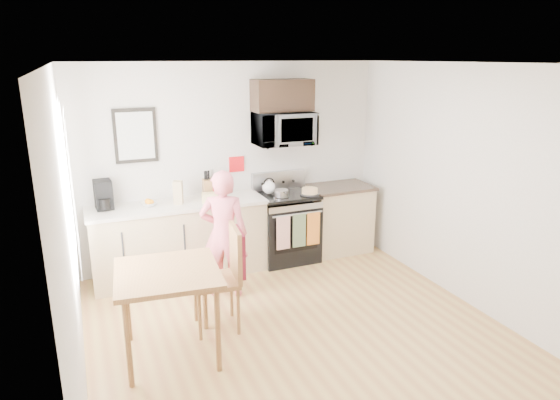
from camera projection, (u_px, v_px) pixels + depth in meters
name	position (u px, v px, depth m)	size (l,w,h in m)	color
floor	(307.00, 341.00, 4.83)	(4.60, 4.60, 0.00)	#A87341
back_wall	(233.00, 164.00, 6.51)	(4.00, 0.04, 2.60)	beige
front_wall	(515.00, 346.00, 2.43)	(4.00, 0.04, 2.60)	beige
left_wall	(69.00, 245.00, 3.73)	(0.04, 4.60, 2.60)	beige
right_wall	(482.00, 191.00, 5.21)	(0.04, 4.60, 2.60)	beige
ceiling	(312.00, 63.00, 4.11)	(4.00, 4.60, 0.04)	silver
window	(69.00, 187.00, 4.38)	(0.06, 1.40, 1.50)	silver
cabinet_left	(180.00, 241.00, 6.18)	(2.10, 0.60, 0.90)	tan
countertop_left	(178.00, 205.00, 6.05)	(2.14, 0.64, 0.04)	beige
cabinet_right	(338.00, 219.00, 7.01)	(0.84, 0.60, 0.90)	tan
countertop_right	(339.00, 187.00, 6.88)	(0.88, 0.64, 0.04)	black
range	(286.00, 228.00, 6.69)	(0.76, 0.70, 1.16)	black
microwave	(284.00, 129.00, 6.42)	(0.76, 0.51, 0.42)	#A9A9AD
upper_cabinet	(282.00, 95.00, 6.34)	(0.76, 0.35, 0.40)	black
wall_art	(135.00, 136.00, 5.92)	(0.50, 0.04, 0.65)	black
wall_trivet	(237.00, 164.00, 6.51)	(0.20, 0.02, 0.20)	red
person	(224.00, 234.00, 5.59)	(0.54, 0.35, 1.48)	#C33547
dining_table	(168.00, 281.00, 4.41)	(0.90, 0.90, 0.84)	brown
chair	(230.00, 264.00, 4.93)	(0.54, 0.49, 1.06)	brown
knife_block	(208.00, 189.00, 6.24)	(0.11, 0.15, 0.24)	brown
utensil_crock	(212.00, 186.00, 6.28)	(0.12, 0.12, 0.36)	red
fruit_bowl	(149.00, 203.00, 5.93)	(0.25, 0.25, 0.09)	white
milk_carton	(178.00, 192.00, 6.00)	(0.11, 0.11, 0.28)	tan
coffee_maker	(103.00, 196.00, 5.79)	(0.21, 0.29, 0.34)	black
bread_bag	(214.00, 197.00, 6.11)	(0.30, 0.14, 0.11)	tan
cake	(310.00, 191.00, 6.49)	(0.25, 0.25, 0.08)	black
kettle	(269.00, 187.00, 6.50)	(0.17, 0.17, 0.22)	white
pot	(282.00, 193.00, 6.38)	(0.18, 0.30, 0.09)	#A9A9AD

